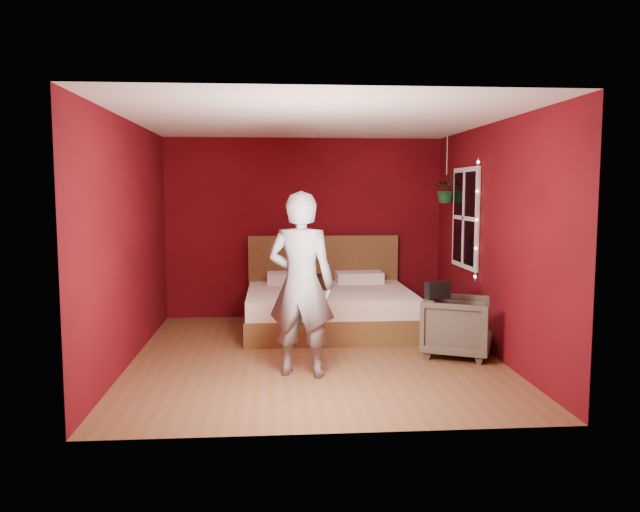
{
  "coord_description": "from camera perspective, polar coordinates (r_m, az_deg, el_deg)",
  "views": [
    {
      "loc": [
        -0.47,
        -6.81,
        1.84
      ],
      "look_at": [
        0.09,
        0.4,
        1.08
      ],
      "focal_mm": 35.0,
      "sensor_mm": 36.0,
      "label": 1
    }
  ],
  "objects": [
    {
      "name": "floor",
      "position": [
        7.07,
        -0.46,
        -9.12
      ],
      "size": [
        4.5,
        4.5,
        0.0
      ],
      "primitive_type": "plane",
      "color": "brown",
      "rests_on": "ground"
    },
    {
      "name": "room_walls",
      "position": [
        6.83,
        -0.47,
        4.61
      ],
      "size": [
        4.04,
        4.54,
        2.62
      ],
      "color": "#640A11",
      "rests_on": "ground"
    },
    {
      "name": "window",
      "position": [
        8.1,
        13.12,
        3.41
      ],
      "size": [
        0.05,
        0.97,
        1.27
      ],
      "color": "white",
      "rests_on": "room_walls"
    },
    {
      "name": "fairy_lights",
      "position": [
        7.59,
        14.13,
        3.22
      ],
      "size": [
        0.04,
        0.04,
        1.45
      ],
      "color": "silver",
      "rests_on": "room_walls"
    },
    {
      "name": "bed",
      "position": [
        8.37,
        0.76,
        -4.56
      ],
      "size": [
        2.17,
        1.85,
        1.2
      ],
      "color": "brown",
      "rests_on": "ground"
    },
    {
      "name": "person",
      "position": [
        6.17,
        -1.74,
        -2.61
      ],
      "size": [
        0.77,
        0.62,
        1.84
      ],
      "primitive_type": "imported",
      "rotation": [
        0.0,
        0.0,
        2.84
      ],
      "color": "slate",
      "rests_on": "ground"
    },
    {
      "name": "armchair",
      "position": [
        7.17,
        12.55,
        -6.3
      ],
      "size": [
        0.96,
        0.95,
        0.67
      ],
      "primitive_type": "imported",
      "rotation": [
        0.0,
        0.0,
        1.14
      ],
      "color": "#565144",
      "rests_on": "ground"
    },
    {
      "name": "handbag",
      "position": [
        6.96,
        10.69,
        -3.07
      ],
      "size": [
        0.28,
        0.18,
        0.18
      ],
      "primitive_type": "cube",
      "rotation": [
        0.0,
        0.0,
        0.21
      ],
      "color": "black",
      "rests_on": "armchair"
    },
    {
      "name": "throw_pillow",
      "position": [
        8.4,
        -0.66,
        -2.36
      ],
      "size": [
        0.53,
        0.53,
        0.16
      ],
      "primitive_type": "cube",
      "rotation": [
        0.0,
        0.0,
        -0.21
      ],
      "color": "black",
      "rests_on": "bed"
    },
    {
      "name": "hanging_plant",
      "position": [
        8.61,
        11.48,
        6.02
      ],
      "size": [
        0.37,
        0.33,
        0.92
      ],
      "color": "silver",
      "rests_on": "room_walls"
    }
  ]
}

